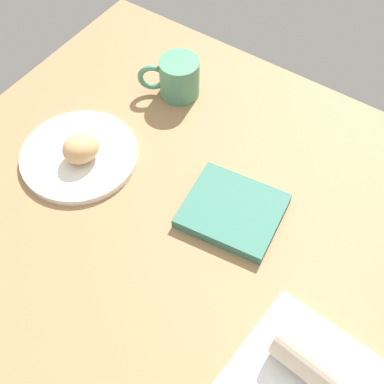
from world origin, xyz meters
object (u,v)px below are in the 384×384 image
(breakfast_wrap, at_px, (319,362))
(book_stack, at_px, (233,211))
(scone_pastry, at_px, (81,148))
(coffee_mug, at_px, (178,77))
(round_plate, at_px, (79,155))

(breakfast_wrap, relative_size, book_stack, 0.70)
(book_stack, bearing_deg, breakfast_wrap, 145.03)
(scone_pastry, xyz_separation_m, breakfast_wrap, (-0.56, 0.12, 0.01))
(coffee_mug, bearing_deg, book_stack, 142.50)
(round_plate, distance_m, book_stack, 0.32)
(scone_pastry, bearing_deg, round_plate, -9.89)
(book_stack, bearing_deg, scone_pastry, 11.00)
(round_plate, relative_size, book_stack, 1.22)
(round_plate, xyz_separation_m, scone_pastry, (-0.01, 0.00, 0.04))
(scone_pastry, distance_m, coffee_mug, 0.27)
(scone_pastry, xyz_separation_m, book_stack, (-0.31, -0.06, -0.03))
(round_plate, height_order, coffee_mug, coffee_mug)
(round_plate, bearing_deg, scone_pastry, 170.11)
(book_stack, bearing_deg, round_plate, 10.08)
(scone_pastry, distance_m, breakfast_wrap, 0.57)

